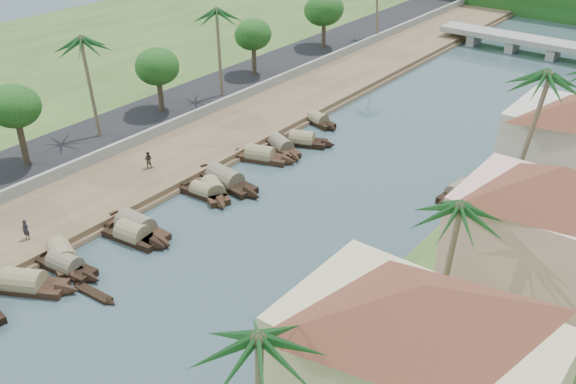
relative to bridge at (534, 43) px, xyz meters
The scene contains 36 objects.
ground 72.02m from the bridge, 90.00° to the right, with size 220.00×220.00×0.00m, color #34494F.
left_bank 54.42m from the bridge, 107.10° to the right, with size 10.00×180.00×0.80m, color brown.
right_bank 55.37m from the bridge, 69.93° to the right, with size 16.00×180.00×1.20m, color #2C4C1E.
road 57.49m from the bridge, 115.23° to the right, with size 8.00×180.00×1.40m, color black.
retaining_wall 55.79m from the bridge, 111.23° to the right, with size 0.40×180.00×1.10m, color gray.
far_left_fill 72.84m from the bridge, 134.44° to the right, with size 45.00×220.00×1.35m, color #2C4C1E.
bridge is the anchor object (origin of this frame).
building_near 76.54m from the bridge, 75.61° to the right, with size 14.85×14.85×10.20m.
building_mid 61.51m from the bridge, 70.98° to the right, with size 14.11×14.11×9.70m.
sampan_2 77.91m from the bridge, 96.78° to the right, with size 8.30×5.55×2.24m.
sampan_3 74.73m from the bridge, 96.74° to the right, with size 7.27×2.25×1.96m.
sampan_4 74.32m from the bridge, 97.75° to the right, with size 7.44×4.07×2.11m.
sampan_5 68.95m from the bridge, 96.68° to the right, with size 7.10×2.57×2.22m.
sampan_6 68.19m from the bridge, 97.29° to the right, with size 8.47×2.26×2.49m.
sampan_7 60.61m from the bridge, 98.07° to the right, with size 6.34×1.73×1.74m.
sampan_8 59.83m from the bridge, 97.73° to the right, with size 6.66×4.76×2.11m.
sampan_9 57.79m from the bridge, 98.53° to the right, with size 9.75×2.91×2.40m.
sampan_10 52.16m from the bridge, 100.18° to the right, with size 7.91×4.13×2.16m.
sampan_11 46.57m from the bridge, 100.04° to the right, with size 7.28×4.26×2.10m.
sampan_12 48.96m from the bridge, 100.72° to the right, with size 7.79×4.44×1.92m.
sampan_13 41.58m from the bridge, 103.95° to the right, with size 6.65×3.08×1.84m.
sampan_15 64.94m from the bridge, 80.89° to the right, with size 3.70×7.38×1.99m.
sampan_16 47.03m from the bridge, 78.57° to the right, with size 2.04×7.20×1.80m.
canoe_1 74.99m from the bridge, 93.63° to the right, with size 4.44×0.97×0.71m.
canoe_2 50.99m from the bridge, 101.74° to the right, with size 5.86×3.39×0.88m.
palm_0 82.38m from the bridge, 79.44° to the right, with size 3.20×3.20×11.38m.
palm_1 66.47m from the bridge, 75.97° to the right, with size 3.20×3.20×10.05m.
palm_2 53.76m from the bridge, 73.39° to the right, with size 3.20×3.20×14.08m.
palm_5 64.45m from the bridge, 112.11° to the right, with size 3.20×3.20×11.40m.
palm_6 49.13m from the bridge, 117.13° to the right, with size 3.20×3.20×11.41m.
tree_2 71.64m from the bridge, 109.63° to the right, with size 4.59×4.59×7.58m.
tree_3 56.11m from the bridge, 115.42° to the right, with size 4.68×4.68×6.93m.
tree_4 42.38m from the bridge, 124.73° to the right, with size 4.45×4.45×6.87m.
tree_5 31.08m from the bridge, 141.43° to the right, with size 5.28×5.28×7.42m.
person_near 75.36m from the bridge, 100.33° to the right, with size 0.62×0.41×1.70m, color #222128.
person_far 62.10m from the bridge, 104.34° to the right, with size 0.80×0.63×1.65m, color #393028.
Camera 1 is at (27.67, -22.78, 27.93)m, focal length 40.00 mm.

